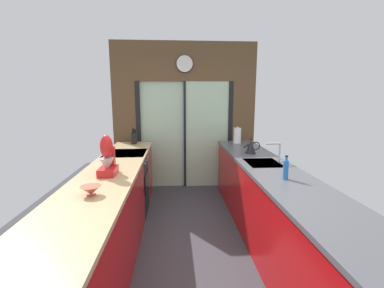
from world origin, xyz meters
name	(u,v)px	position (x,y,z in m)	size (l,w,h in m)	color
ground_plane	(191,233)	(0.00, 0.60, -0.01)	(5.04, 7.60, 0.02)	#38383D
back_wall_unit	(185,107)	(0.00, 2.40, 1.53)	(2.64, 0.12, 2.70)	brown
left_counter_run	(108,217)	(-0.91, 0.13, 0.47)	(0.62, 3.80, 0.92)	#AD0C0F
right_counter_run	(270,206)	(0.91, 0.30, 0.46)	(0.62, 3.80, 0.92)	#AD0C0F
sink_faucet	(277,149)	(1.06, 0.55, 1.09)	(0.19, 0.02, 0.25)	#B7BABC
oven_range	(127,183)	(-0.91, 1.25, 0.46)	(0.60, 0.60, 0.92)	black
mixing_bowl	(91,190)	(-0.89, -0.42, 0.96)	(0.17, 0.17, 0.08)	#BC4C38
knife_block	(134,138)	(-0.89, 2.01, 1.02)	(0.08, 0.14, 0.27)	black
stand_mixer	(108,160)	(-0.89, 0.16, 1.08)	(0.17, 0.27, 0.42)	red
kettle	(251,147)	(0.89, 1.09, 1.02)	(0.25, 0.16, 0.22)	black
soap_bottle	(286,169)	(0.89, -0.11, 1.02)	(0.05, 0.05, 0.24)	#286BB7
paper_towel_roll	(237,136)	(0.89, 1.92, 1.05)	(0.15, 0.15, 0.30)	#B7BABC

